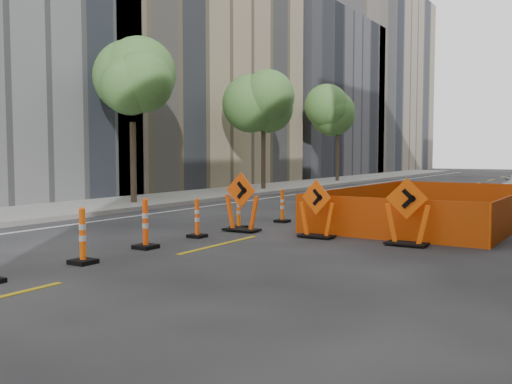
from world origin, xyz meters
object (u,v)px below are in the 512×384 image
Objects in this scene: channelizer_3 at (83,236)px; channelizer_6 at (239,211)px; channelizer_5 at (197,218)px; channelizer_7 at (282,206)px; chevron_sign_right at (407,212)px; channelizer_4 at (145,223)px; chevron_sign_center at (317,209)px; channelizer_8 at (310,201)px; chevron_sign_left at (242,202)px.

channelizer_3 is 1.09× the size of channelizer_6.
channelizer_5 is 3.83m from channelizer_7.
chevron_sign_right is at bearing -27.25° from channelizer_7.
chevron_sign_center is (2.52, 3.43, 0.16)m from channelizer_4.
channelizer_5 is (-0.04, 1.91, -0.07)m from channelizer_4.
channelizer_4 is at bearing -89.11° from channelizer_6.
channelizer_7 is at bearing 80.28° from channelizer_6.
chevron_sign_right reaches higher than channelizer_6.
channelizer_7 is 0.97× the size of channelizer_8.
chevron_sign_left reaches higher than channelizer_6.
chevron_sign_center is at bearing -45.69° from channelizer_7.
channelizer_6 is (-0.02, 1.91, 0.00)m from channelizer_5.
channelizer_5 is 2.99m from chevron_sign_center.
channelizer_4 is at bearing -88.68° from channelizer_5.
channelizer_3 is 0.75× the size of chevron_sign_center.
chevron_sign_center reaches higher than channelizer_5.
chevron_sign_right is (4.62, 5.32, 0.23)m from channelizer_3.
channelizer_7 is at bearing 96.52° from chevron_sign_left.
channelizer_7 is 1.91m from channelizer_8.
channelizer_8 is 0.65× the size of chevron_sign_left.
chevron_sign_right reaches higher than channelizer_3.
channelizer_7 is at bearing 85.33° from channelizer_5.
channelizer_6 is at bearing 90.46° from channelizer_5.
channelizer_4 is 0.78× the size of chevron_sign_center.
channelizer_3 is 5.84m from chevron_sign_center.
chevron_sign_right reaches higher than chevron_sign_center.
chevron_sign_right is (4.53, -4.24, 0.25)m from channelizer_8.
channelizer_7 is 0.69× the size of chevron_sign_center.
chevron_sign_left reaches higher than chevron_sign_right.
chevron_sign_center reaches higher than channelizer_6.
channelizer_4 is 1.13× the size of channelizer_6.
channelizer_8 is at bearing 90.47° from channelizer_7.
channelizer_7 reaches higher than channelizer_6.
channelizer_6 is 4.87m from chevron_sign_right.
channelizer_8 is at bearing 85.33° from channelizer_6.
channelizer_5 is 1.91m from channelizer_6.
channelizer_5 is at bearing -89.54° from channelizer_6.
channelizer_5 is at bearing 93.14° from channelizer_3.
chevron_sign_left reaches higher than chevron_sign_center.
channelizer_6 is 0.99× the size of channelizer_7.
channelizer_6 is at bearing -94.67° from channelizer_8.
channelizer_5 is 5.06m from chevron_sign_right.
chevron_sign_right is (4.84, -0.41, 0.27)m from channelizer_6.
channelizer_8 is at bearing 88.11° from channelizer_4.
channelizer_6 is 2.62m from chevron_sign_center.
channelizer_6 is 0.63× the size of chevron_sign_left.
channelizer_8 is at bearing 129.80° from chevron_sign_center.
channelizer_4 is at bearing 94.95° from channelizer_3.
chevron_sign_left is (0.32, 3.40, 0.23)m from channelizer_4.
channelizer_3 reaches higher than channelizer_7.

